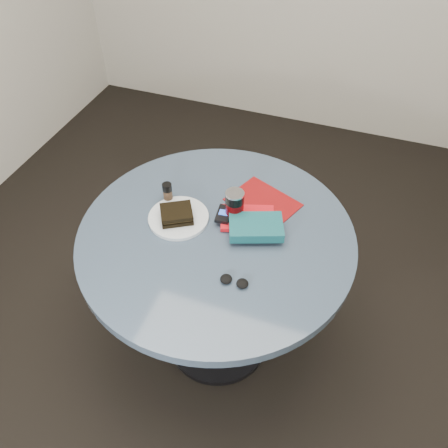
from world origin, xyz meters
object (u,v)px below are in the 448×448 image
(red_book, at_px, (248,218))
(plate, at_px, (179,218))
(sandwich, at_px, (177,214))
(magazine, at_px, (263,202))
(pepper_grinder, at_px, (168,192))
(table, at_px, (217,260))
(headphones, at_px, (234,281))
(novel, at_px, (256,227))
(mp3_player, at_px, (224,214))
(soda_can, at_px, (235,206))

(red_book, bearing_deg, plate, -179.66)
(sandwich, distance_m, magazine, 0.34)
(pepper_grinder, bearing_deg, red_book, -0.28)
(table, height_order, headphones, headphones)
(novel, bearing_deg, sandwich, 165.85)
(pepper_grinder, distance_m, mp3_player, 0.24)
(pepper_grinder, relative_size, headphones, 0.88)
(table, height_order, red_book, red_book)
(table, relative_size, magazine, 4.01)
(sandwich, relative_size, novel, 0.78)
(table, bearing_deg, plate, 174.96)
(pepper_grinder, bearing_deg, table, -21.94)
(table, distance_m, soda_can, 0.25)
(table, relative_size, pepper_grinder, 12.05)
(pepper_grinder, relative_size, novel, 0.44)
(plate, xyz_separation_m, pepper_grinder, (-0.08, 0.08, 0.04))
(table, bearing_deg, mp3_player, 85.78)
(sandwich, xyz_separation_m, mp3_player, (0.16, 0.06, -0.01))
(soda_can, height_order, red_book, soda_can)
(sandwich, xyz_separation_m, pepper_grinder, (-0.08, 0.09, 0.01))
(plate, distance_m, sandwich, 0.03)
(soda_can, xyz_separation_m, novel, (0.10, -0.05, -0.03))
(plate, xyz_separation_m, soda_can, (0.19, 0.07, 0.06))
(pepper_grinder, xyz_separation_m, mp3_player, (0.23, -0.02, -0.01))
(magazine, relative_size, headphones, 2.63)
(mp3_player, bearing_deg, novel, -14.49)
(sandwich, xyz_separation_m, magazine, (0.27, 0.20, -0.03))
(table, xyz_separation_m, headphones, (0.13, -0.20, 0.17))
(magazine, distance_m, red_book, 0.12)
(red_book, bearing_deg, table, -151.97)
(headphones, bearing_deg, magazine, 92.42)
(soda_can, bearing_deg, headphones, -71.49)
(sandwich, bearing_deg, mp3_player, 22.06)
(magazine, distance_m, mp3_player, 0.18)
(soda_can, bearing_deg, novel, -27.60)
(pepper_grinder, distance_m, novel, 0.37)
(magazine, relative_size, mp3_player, 2.71)
(pepper_grinder, relative_size, mp3_player, 0.90)
(table, relative_size, plate, 4.49)
(mp3_player, distance_m, headphones, 0.29)
(table, xyz_separation_m, magazine, (0.12, 0.20, 0.17))
(novel, distance_m, mp3_player, 0.14)
(magazine, distance_m, novel, 0.17)
(magazine, relative_size, novel, 1.32)
(plate, distance_m, mp3_player, 0.17)
(mp3_player, xyz_separation_m, headphones, (0.13, -0.26, -0.02))
(soda_can, bearing_deg, table, -115.56)
(pepper_grinder, bearing_deg, headphones, -38.35)
(soda_can, relative_size, headphones, 1.35)
(headphones, bearing_deg, pepper_grinder, 141.65)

